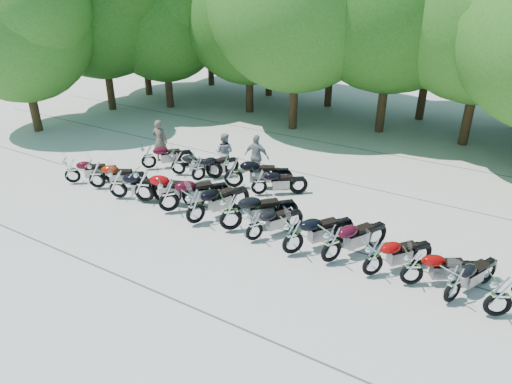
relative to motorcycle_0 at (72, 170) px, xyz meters
The scene contains 33 objects.
ground 7.71m from the motorcycle_0, ahead, with size 90.00×90.00×0.00m, color #A5A095.
tree_0 15.53m from the motorcycle_0, 121.66° to the left, with size 7.50×7.50×9.21m.
tree_1 12.49m from the motorcycle_0, 111.99° to the left, with size 6.97×6.97×8.55m.
tree_2 13.29m from the motorcycle_0, 88.05° to the left, with size 7.31×7.31×8.97m.
tree_3 12.91m from the motorcycle_0, 69.21° to the left, with size 8.70×8.70×10.67m.
tree_9 18.79m from the motorcycle_0, 108.84° to the left, with size 7.59×7.59×9.32m.
tree_10 17.31m from the motorcycle_0, 92.12° to the left, with size 7.78×7.78×9.55m.
tree_11 17.19m from the motorcycle_0, 76.25° to the left, with size 7.56×7.56×9.28m.
tree_12 19.33m from the motorcycle_0, 59.42° to the left, with size 7.88×7.88×9.67m.
tree_16 9.17m from the motorcycle_0, 153.47° to the left, with size 6.97×6.97×8.55m.
tree_17 12.34m from the motorcycle_0, 129.26° to the left, with size 8.31×8.31×10.20m.
motorcycle_0 is the anchor object (origin of this frame).
motorcycle_1 1.21m from the motorcycle_0, ahead, with size 0.67×2.19×1.24m, color maroon, non-canonical shape.
motorcycle_2 2.54m from the motorcycle_0, ahead, with size 0.69×2.28×1.29m, color black, non-canonical shape.
motorcycle_3 3.58m from the motorcycle_0, ahead, with size 0.77×2.54×1.44m, color #900508, non-canonical shape.
motorcycle_4 4.81m from the motorcycle_0, ahead, with size 0.75×2.48×1.40m, color #3B0814, non-canonical shape.
motorcycle_5 6.09m from the motorcycle_0, ahead, with size 0.75×2.45×1.38m, color black, non-canonical shape.
motorcycle_6 7.32m from the motorcycle_0, ahead, with size 0.78×2.55×1.44m, color black, non-canonical shape.
motorcycle_7 8.27m from the motorcycle_0, ahead, with size 0.62×2.04×1.16m, color black, non-canonical shape.
motorcycle_8 9.61m from the motorcycle_0, ahead, with size 0.73×2.39×1.35m, color black, non-canonical shape.
motorcycle_9 10.72m from the motorcycle_0, ahead, with size 0.72×2.36×1.34m, color #3B0816, non-canonical shape.
motorcycle_10 11.92m from the motorcycle_0, ahead, with size 0.66×2.18×1.23m, color #8B0505, non-canonical shape.
motorcycle_11 12.93m from the motorcycle_0, ahead, with size 0.65×2.13×1.20m, color #810504, non-canonical shape.
motorcycle_12 13.96m from the motorcycle_0, ahead, with size 0.64×2.10×1.19m, color black, non-canonical shape.
motorcycle_13 14.97m from the motorcycle_0, ahead, with size 0.70×2.29×1.29m, color black, non-canonical shape.
motorcycle_14 3.03m from the motorcycle_0, 59.58° to the left, with size 0.65×2.15×1.21m, color #3D0814, non-canonical shape.
motorcycle_15 4.07m from the motorcycle_0, 42.65° to the left, with size 0.63×2.09×1.18m, color black, non-canonical shape.
motorcycle_16 4.87m from the motorcycle_0, 33.48° to the left, with size 0.63×2.07×1.17m, color black, non-canonical shape.
motorcycle_17 6.31m from the motorcycle_0, 26.96° to the left, with size 0.77×2.54×1.44m, color black, non-canonical shape.
motorcycle_18 7.32m from the motorcycle_0, 22.80° to the left, with size 0.63×2.06×1.16m, color black, non-canonical shape.
rider_0 3.86m from the motorcycle_0, 70.00° to the left, with size 0.68×0.45×1.87m, color brown.
rider_1 5.98m from the motorcycle_0, 43.45° to the left, with size 0.80×0.63×1.66m, color gray.
rider_2 7.20m from the motorcycle_0, 36.28° to the left, with size 1.05×0.44×1.79m, color gray.
Camera 1 is at (6.81, -9.83, 7.43)m, focal length 32.00 mm.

